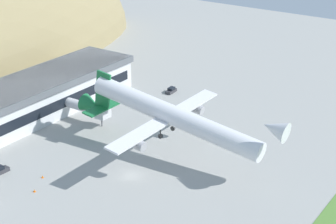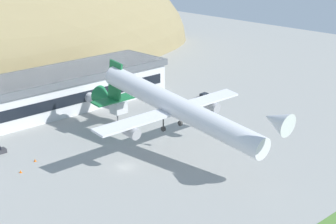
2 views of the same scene
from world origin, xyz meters
The scene contains 6 objects.
ground_plane centered at (0.00, 0.00, 0.00)m, with size 318.43×318.43×0.00m, color #9E9E99.
jetway_1 centered at (15.75, 25.83, 3.99)m, with size 3.38×13.46×5.43m.
cargo_airplane centered at (11.80, -2.13, 10.32)m, with size 38.87×53.87×12.30m.
service_car_2 centered at (45.42, 20.57, 0.65)m, with size 4.17×2.02×1.57m.
traffic_cone_0 centered at (-16.49, 12.23, 0.28)m, with size 0.52×0.52×0.58m.
traffic_cone_1 centered at (-11.52, 15.08, 0.28)m, with size 0.52×0.52×0.58m.
Camera 1 is at (-82.30, -66.23, 60.43)m, focal length 60.00 mm.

